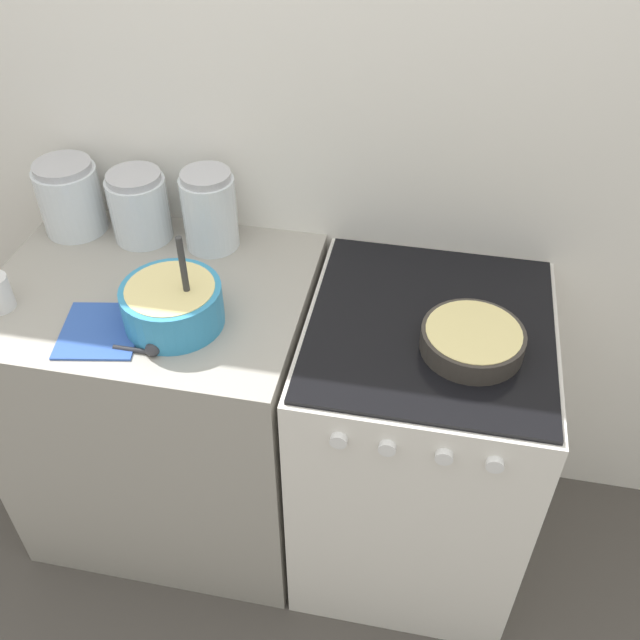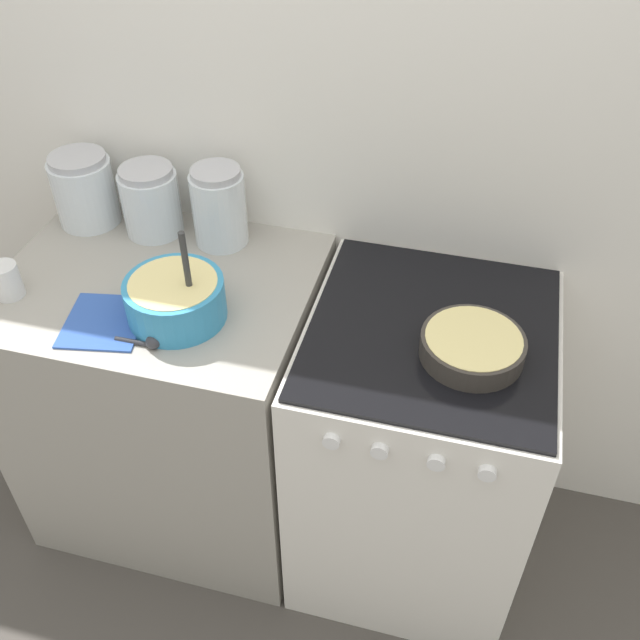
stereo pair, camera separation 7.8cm
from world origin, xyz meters
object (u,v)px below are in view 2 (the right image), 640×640
at_px(storage_jar_left, 85,194).
at_px(storage_jar_middle, 151,205).
at_px(storage_jar_right, 220,211).
at_px(mixing_bowl, 175,297).
at_px(stove, 416,449).
at_px(baking_pan, 472,346).
at_px(tin_can, 6,281).

height_order(storage_jar_left, storage_jar_middle, storage_jar_left).
xyz_separation_m(storage_jar_left, storage_jar_right, (0.41, 0.00, 0.01)).
bearing_deg(storage_jar_right, mixing_bowl, -88.19).
distance_m(stove, storage_jar_right, 0.88).
height_order(baking_pan, storage_jar_middle, storage_jar_middle).
bearing_deg(baking_pan, storage_jar_left, 165.41).
distance_m(mixing_bowl, storage_jar_middle, 0.41).
distance_m(storage_jar_left, tin_can, 0.38).
bearing_deg(mixing_bowl, tin_can, -176.21).
xyz_separation_m(baking_pan, storage_jar_middle, (-0.94, 0.30, 0.05)).
height_order(stove, tin_can, tin_can).
xyz_separation_m(stove, tin_can, (-1.08, -0.15, 0.51)).
distance_m(storage_jar_middle, storage_jar_right, 0.21).
bearing_deg(baking_pan, storage_jar_right, 157.86).
height_order(baking_pan, storage_jar_left, storage_jar_left).
bearing_deg(stove, tin_can, -172.28).
height_order(storage_jar_left, storage_jar_right, storage_jar_right).
distance_m(baking_pan, tin_can, 1.18).
distance_m(stove, storage_jar_middle, 1.04).
relative_size(storage_jar_left, storage_jar_right, 0.93).
bearing_deg(storage_jar_left, baking_pan, -14.59).
height_order(mixing_bowl, storage_jar_right, mixing_bowl).
relative_size(stove, baking_pan, 3.80).
relative_size(stove, tin_can, 9.99).
height_order(stove, mixing_bowl, mixing_bowl).
xyz_separation_m(storage_jar_middle, storage_jar_right, (0.21, 0.00, 0.01)).
xyz_separation_m(mixing_bowl, storage_jar_right, (-0.01, 0.34, 0.03)).
distance_m(baking_pan, storage_jar_right, 0.80).
bearing_deg(storage_jar_right, storage_jar_middle, 180.00).
bearing_deg(mixing_bowl, storage_jar_middle, 122.44).
bearing_deg(tin_can, stove, 7.72).
xyz_separation_m(stove, mixing_bowl, (-0.63, -0.12, 0.53)).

